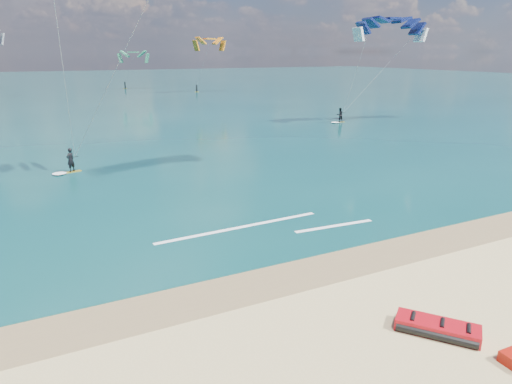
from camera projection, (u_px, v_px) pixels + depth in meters
ground at (99, 130)px, 47.70m from camera, size 320.00×320.00×0.00m
wet_sand_strip at (254, 285)px, 16.02m from camera, size 320.00×2.40×0.01m
sea at (57, 88)px, 102.50m from camera, size 320.00×200.00×0.04m
packed_kite_mid at (437, 333)px, 13.26m from camera, size 2.49×2.70×0.42m
kitesurfer_main at (89, 37)px, 25.83m from camera, size 10.16×9.06×17.09m
kitesurfer_far at (368, 62)px, 49.98m from camera, size 10.77×5.13×12.84m
shoreline_foam at (271, 227)px, 21.19m from camera, size 10.15×2.33×0.01m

